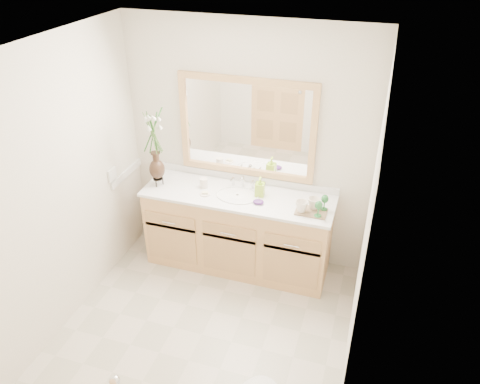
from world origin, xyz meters
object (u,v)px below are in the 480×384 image
(tumbler, at_px, (204,183))
(soap_bottle, at_px, (260,187))
(tray, at_px, (311,212))
(flower_vase, at_px, (154,139))

(tumbler, distance_m, soap_bottle, 0.56)
(soap_bottle, height_order, tray, soap_bottle)
(flower_vase, bearing_deg, soap_bottle, 6.19)
(flower_vase, bearing_deg, tumbler, 11.52)
(soap_bottle, distance_m, tray, 0.54)
(soap_bottle, bearing_deg, flower_vase, -177.85)
(tumbler, xyz_separation_m, tray, (1.08, -0.13, -0.04))
(flower_vase, bearing_deg, tray, -1.43)
(flower_vase, relative_size, tray, 2.64)
(soap_bottle, xyz_separation_m, tray, (0.52, -0.15, -0.08))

